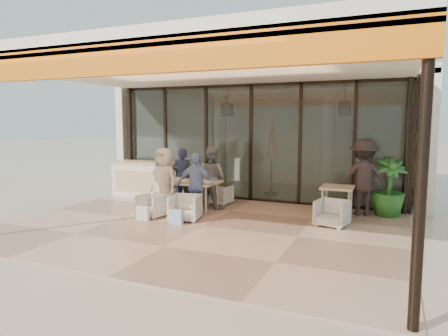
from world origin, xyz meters
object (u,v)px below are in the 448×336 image
(standing_woman, at_px, (363,178))
(potted_palm, at_px, (388,187))
(side_table, at_px, (337,191))
(side_chair, at_px, (332,212))
(chair_far_right, at_px, (220,194))
(diner_grey, at_px, (212,178))
(diner_periwinkle, at_px, (195,185))
(chair_far_left, at_px, (192,189))
(chair_near_right, at_px, (185,207))
(diner_cream, at_px, (164,181))
(host_counter, at_px, (143,179))
(dining_table, at_px, (189,183))
(diner_navy, at_px, (183,177))
(chair_near_left, at_px, (153,205))

(standing_woman, xyz_separation_m, potted_palm, (0.55, 0.16, -0.21))
(side_table, distance_m, side_chair, 0.82)
(chair_far_right, relative_size, standing_woman, 0.32)
(diner_grey, height_order, diner_periwinkle, diner_grey)
(chair_far_left, xyz_separation_m, chair_near_right, (0.84, -1.90, -0.03))
(diner_cream, bearing_deg, side_chair, 18.56)
(chair_near_right, bearing_deg, host_counter, 128.95)
(side_chair, bearing_deg, host_counter, 179.19)
(host_counter, bearing_deg, diner_grey, -13.55)
(chair_near_right, bearing_deg, potted_palm, 16.26)
(chair_far_left, xyz_separation_m, chair_far_right, (0.84, 0.00, -0.06))
(side_table, height_order, side_chair, side_table)
(chair_far_right, bearing_deg, dining_table, 70.54)
(diner_navy, xyz_separation_m, side_table, (3.89, 0.13, -0.12))
(dining_table, relative_size, side_table, 2.01)
(diner_cream, distance_m, diner_periwinkle, 0.84)
(diner_periwinkle, height_order, standing_woman, standing_woman)
(chair_near_right, height_order, diner_grey, diner_grey)
(dining_table, bearing_deg, host_counter, 153.04)
(side_table, bearing_deg, diner_navy, -178.02)
(host_counter, bearing_deg, potted_palm, 1.92)
(chair_near_left, relative_size, diner_navy, 0.39)
(host_counter, bearing_deg, diner_cream, -42.57)
(diner_navy, relative_size, diner_periwinkle, 1.02)
(dining_table, bearing_deg, diner_periwinkle, -46.97)
(diner_periwinkle, bearing_deg, potted_palm, 13.81)
(host_counter, distance_m, chair_far_right, 2.48)
(chair_near_right, xyz_separation_m, diner_cream, (-0.84, 0.50, 0.46))
(potted_palm, bearing_deg, side_table, -147.11)
(diner_grey, bearing_deg, diner_cream, 63.72)
(host_counter, distance_m, chair_near_left, 2.58)
(chair_near_left, height_order, diner_periwinkle, diner_periwinkle)
(chair_far_left, bearing_deg, diner_periwinkle, 102.55)
(chair_far_left, xyz_separation_m, chair_near_left, (0.00, -1.90, -0.05))
(chair_far_right, bearing_deg, chair_near_left, 70.96)
(diner_periwinkle, distance_m, potted_palm, 4.45)
(host_counter, xyz_separation_m, diner_cream, (1.63, -1.49, 0.26))
(diner_periwinkle, distance_m, standing_woman, 3.88)
(chair_far_right, height_order, diner_periwinkle, diner_periwinkle)
(diner_grey, bearing_deg, dining_table, 62.95)
(chair_far_right, height_order, diner_grey, diner_grey)
(side_table, relative_size, side_chair, 1.18)
(chair_near_left, bearing_deg, side_chair, 22.15)
(diner_grey, xyz_separation_m, diner_cream, (-0.84, -0.90, 0.00))
(dining_table, height_order, diner_cream, diner_cream)
(diner_grey, bearing_deg, chair_near_right, 106.75)
(side_table, bearing_deg, standing_woman, 45.79)
(side_chair, bearing_deg, diner_periwinkle, -163.11)
(potted_palm, bearing_deg, standing_woman, -163.38)
(chair_far_left, distance_m, diner_cream, 1.47)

